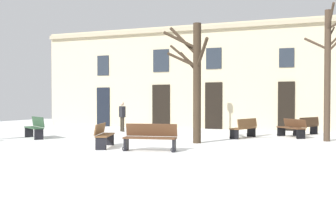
{
  "coord_description": "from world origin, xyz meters",
  "views": [
    {
      "loc": [
        5.5,
        -12.9,
        1.64
      ],
      "look_at": [
        0.0,
        2.09,
        1.22
      ],
      "focal_mm": 42.75,
      "sensor_mm": 36.0,
      "label": 1
    }
  ],
  "objects": [
    {
      "name": "bench_far_corner",
      "position": [
        4.54,
        6.14,
        0.44
      ],
      "size": [
        1.39,
        1.61,
        0.84
      ],
      "rotation": [
        0.0,
        0.0,
        5.36
      ],
      "color": "#51331E",
      "rests_on": "ground"
    },
    {
      "name": "tree_center",
      "position": [
        6.02,
        4.77,
        2.97
      ],
      "size": [
        2.2,
        1.85,
        5.49
      ],
      "color": "#423326",
      "rests_on": "ground"
    },
    {
      "name": "tree_near_facade",
      "position": [
        1.08,
        2.24,
        2.62
      ],
      "size": [
        2.12,
        1.75,
        4.71
      ],
      "color": "#382B1E",
      "rests_on": "ground"
    },
    {
      "name": "bench_back_to_back_left",
      "position": [
        -1.55,
        -0.36,
        0.45
      ],
      "size": [
        0.93,
        1.71,
        0.86
      ],
      "rotation": [
        0.0,
        0.0,
        1.89
      ],
      "color": "brown",
      "rests_on": "ground"
    },
    {
      "name": "ground_plane",
      "position": [
        0.0,
        0.0,
        0.0
      ],
      "size": [
        37.39,
        37.39,
        0.0
      ],
      "primitive_type": "plane",
      "color": "white"
    },
    {
      "name": "bench_by_litter_bin",
      "position": [
        -6.16,
        1.71,
        0.49
      ],
      "size": [
        1.56,
        1.28,
        0.96
      ],
      "rotation": [
        0.0,
        0.0,
        5.67
      ],
      "color": "#2D4C33",
      "rests_on": "ground"
    },
    {
      "name": "building_facade",
      "position": [
        -0.0,
        10.61,
        3.2
      ],
      "size": [
        23.37,
        0.6,
        6.3
      ],
      "color": "beige",
      "rests_on": "ground"
    },
    {
      "name": "bench_back_to_back_right",
      "position": [
        2.55,
        5.07,
        0.45
      ],
      "size": [
        1.02,
        1.75,
        0.88
      ],
      "rotation": [
        0.0,
        0.0,
        4.37
      ],
      "color": "brown",
      "rests_on": "ground"
    },
    {
      "name": "person_strolling",
      "position": [
        -4.37,
        6.72,
        0.9
      ],
      "size": [
        0.44,
        0.4,
        1.63
      ],
      "rotation": [
        0.0,
        0.0,
        2.52
      ],
      "color": "#2D271E",
      "rests_on": "ground"
    },
    {
      "name": "bench_near_center_tree",
      "position": [
        0.39,
        -0.69,
        0.46
      ],
      "size": [
        1.83,
        0.76,
        0.9
      ],
      "rotation": [
        0.0,
        0.0,
        0.15
      ],
      "color": "#51331E",
      "rests_on": "ground"
    },
    {
      "name": "streetlamp",
      "position": [
        -0.35,
        7.72,
        2.41
      ],
      "size": [
        0.3,
        0.3,
        3.95
      ],
      "color": "black",
      "rests_on": "ground"
    },
    {
      "name": "bench_facing_shops",
      "position": [
        5.16,
        7.71,
        0.45
      ],
      "size": [
        1.21,
        1.72,
        0.88
      ],
      "rotation": [
        0.0,
        0.0,
        4.22
      ],
      "color": "#3D2819",
      "rests_on": "ground"
    }
  ]
}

